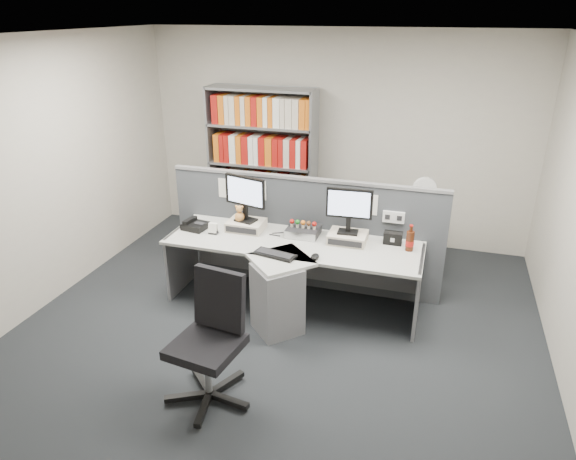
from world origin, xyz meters
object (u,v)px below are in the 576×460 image
(mouse, at_px, (315,257))
(filing_cabinet, at_px, (418,243))
(cola_bottle, at_px, (410,241))
(desk_fan, at_px, (424,192))
(desk_calendar, at_px, (213,229))
(keyboard, at_px, (275,254))
(monitor_left, at_px, (245,195))
(desktop_pc, at_px, (303,231))
(desk, at_px, (286,275))
(desk_phone, at_px, (195,225))
(shelving_unit, at_px, (263,167))
(monitor_right, at_px, (349,207))
(office_chair, at_px, (211,335))
(speaker, at_px, (393,238))

(mouse, relative_size, filing_cabinet, 0.17)
(cola_bottle, xyz_separation_m, desk_fan, (0.05, 1.04, 0.17))
(desk_calendar, bearing_deg, keyboard, -21.58)
(monitor_left, height_order, desktop_pc, monitor_left)
(desk, height_order, keyboard, keyboard)
(monitor_left, bearing_deg, mouse, -28.12)
(keyboard, bearing_deg, filing_cabinet, 50.27)
(desk_phone, xyz_separation_m, shelving_unit, (0.20, 1.61, 0.22))
(monitor_right, xyz_separation_m, office_chair, (-0.74, -1.68, -0.54))
(keyboard, xyz_separation_m, desk_calendar, (-0.78, 0.31, 0.04))
(cola_bottle, relative_size, filing_cabinet, 0.38)
(speaker, bearing_deg, mouse, -139.74)
(speaker, height_order, desk_fan, desk_fan)
(keyboard, distance_m, desk_phone, 1.10)
(shelving_unit, relative_size, office_chair, 1.92)
(desktop_pc, bearing_deg, monitor_left, -176.96)
(desk_fan, bearing_deg, monitor_left, -150.13)
(desk, relative_size, keyboard, 5.99)
(speaker, bearing_deg, desk, -153.97)
(cola_bottle, height_order, shelving_unit, shelving_unit)
(desktop_pc, relative_size, filing_cabinet, 0.47)
(desktop_pc, distance_m, desk_fan, 1.52)
(desk, xyz_separation_m, monitor_left, (-0.57, 0.38, 0.66))
(monitor_right, height_order, mouse, monitor_right)
(shelving_unit, xyz_separation_m, office_chair, (0.69, -3.15, -0.42))
(desk, relative_size, speaker, 14.03)
(monitor_right, height_order, shelving_unit, shelving_unit)
(mouse, xyz_separation_m, desk_fan, (0.89, 1.49, 0.25))
(cola_bottle, xyz_separation_m, shelving_unit, (-2.05, 1.48, 0.16))
(keyboard, distance_m, shelving_unit, 2.16)
(desk_calendar, bearing_deg, desk_phone, 165.37)
(filing_cabinet, bearing_deg, office_chair, -117.58)
(monitor_right, distance_m, cola_bottle, 0.68)
(monitor_right, xyz_separation_m, desktop_pc, (-0.47, 0.03, -0.34))
(monitor_left, xyz_separation_m, filing_cabinet, (1.77, 1.02, -0.76))
(desk_calendar, relative_size, cola_bottle, 0.44)
(mouse, bearing_deg, filing_cabinet, 59.09)
(desktop_pc, bearing_deg, keyboard, -103.31)
(desk_calendar, bearing_deg, monitor_right, 8.40)
(monitor_right, height_order, speaker, monitor_right)
(desktop_pc, xyz_separation_m, filing_cabinet, (1.14, 0.98, -0.41))
(desktop_pc, relative_size, mouse, 2.70)
(filing_cabinet, height_order, desk_fan, desk_fan)
(desk_calendar, bearing_deg, desktop_pc, 14.61)
(desktop_pc, xyz_separation_m, office_chair, (-0.27, -1.72, -0.21))
(keyboard, relative_size, desk_phone, 1.60)
(desktop_pc, distance_m, filing_cabinet, 1.56)
(mouse, distance_m, office_chair, 1.33)
(desktop_pc, xyz_separation_m, desk_calendar, (-0.91, -0.24, 0.01))
(shelving_unit, distance_m, desk_fan, 2.15)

